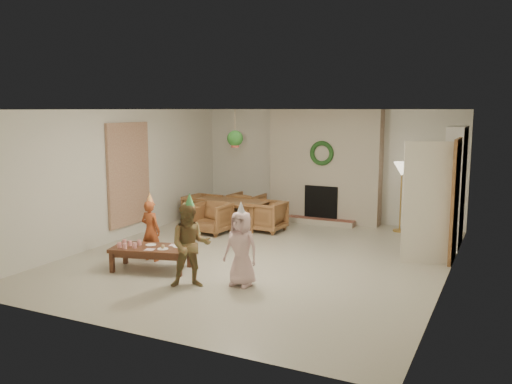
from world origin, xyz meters
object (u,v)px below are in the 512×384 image
Objects in this scene: dining_chair_far at (247,207)px; dining_table at (230,213)px; coffee_table_top at (151,249)px; dining_chair_left at (203,209)px; child_red at (151,231)px; child_plaid at (190,245)px; dining_chair_near at (211,218)px; dining_chair_right at (267,216)px; child_pink at (241,248)px.

dining_table is at bearing 90.00° from dining_chair_far.
dining_table is 3.32m from coffee_table_top.
child_red reaches higher than dining_chair_left.
child_plaid reaches higher than child_red.
dining_chair_left is (-0.71, 0.04, 0.03)m from dining_table.
dining_chair_right is (0.93, 0.66, 0.00)m from dining_chair_near.
dining_chair_far and dining_chair_left have the same top height.
child_plaid is (1.33, -0.85, 0.10)m from child_red.
dining_chair_near is 0.68× the size of child_red.
dining_table is 2.34× the size of dining_chair_left.
child_plaid reaches higher than dining_table.
coffee_table_top is at bearing 124.75° from child_plaid.
dining_chair_far is at bearing -45.00° from dining_chair_left.
dining_chair_near is (-0.04, -0.71, 0.03)m from dining_table.
child_plaid is (1.43, -3.00, 0.29)m from dining_chair_near.
child_red is (-0.32, 0.43, 0.17)m from coffee_table_top.
dining_chair_left is 1.61m from dining_chair_right.
dining_table is 1.34× the size of child_plaid.
dining_table is at bearing 124.46° from child_pink.
dining_chair_near is 1.00× the size of dining_chair_right.
dining_chair_left is 4.31m from child_plaid.
dining_chair_right is at bearing 66.00° from coffee_table_top.
child_pink is at bearing -137.92° from dining_chair_left.
child_pink reaches higher than coffee_table_top.
coffee_table_top is at bearing -77.33° from dining_chair_near.
child_red is 0.94× the size of child_pink.
dining_table is 3.91m from child_pink.
dining_chair_left reaches higher than coffee_table_top.
child_red reaches higher than dining_chair_near.
dining_chair_far is at bearing 119.34° from child_pink.
coffee_table_top is (0.38, -3.30, 0.06)m from dining_table.
child_plaid is at bearing -147.44° from dining_chair_left.
child_red is (0.77, -2.91, 0.19)m from dining_chair_left.
dining_chair_right is at bearing 141.34° from dining_chair_far.
child_pink is at bearing -16.86° from coffee_table_top.
dining_table is 3.98m from child_plaid.
child_red is 1.58m from child_plaid.
dining_chair_near is 1.00× the size of dining_chair_far.
dining_chair_left is at bearing 180.00° from dining_table.
dining_chair_right reaches higher than dining_table.
dining_chair_far is 4.52m from child_pink.
coffee_table_top is (1.09, -3.34, 0.03)m from dining_chair_left.
coffee_table_top is (-0.51, -3.25, 0.03)m from dining_chair_right.
child_plaid is at bearing 110.24° from dining_chair_far.
dining_table is at bearing 77.70° from child_plaid.
dining_chair_near is at bearing 84.25° from coffee_table_top.
dining_table is 2.87m from child_red.
dining_chair_near is at bearing 90.00° from dining_chair_far.
child_pink is (1.62, -0.05, 0.20)m from coffee_table_top.
dining_chair_left is at bearing 93.10° from coffee_table_top.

